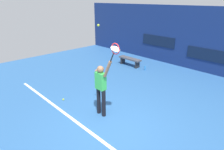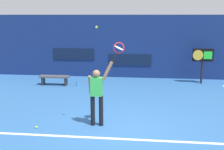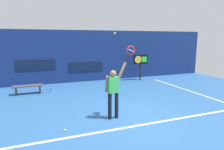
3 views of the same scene
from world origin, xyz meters
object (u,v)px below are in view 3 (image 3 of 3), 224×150
tennis_ball (115,33)px  court_bench (28,87)px  tennis_player (113,90)px  scoreboard_clock (141,60)px  tennis_racket (130,51)px  water_bottle (51,90)px  spare_ball (65,130)px

tennis_ball → court_bench: 5.93m
tennis_ball → court_bench: tennis_ball is taller
tennis_player → scoreboard_clock: bearing=53.2°
tennis_racket → tennis_ball: (-0.60, -0.06, 0.60)m
water_bottle → court_bench: bearing=180.0°
tennis_player → tennis_ball: tennis_ball is taller
tennis_ball → water_bottle: 5.61m
tennis_racket → tennis_ball: 0.85m
scoreboard_clock → court_bench: scoreboard_clock is taller
tennis_player → tennis_ball: bearing=-70.3°
spare_ball → court_bench: bearing=102.0°
tennis_racket → spare_ball: (-2.35, -0.42, -2.27)m
tennis_ball → spare_ball: size_ratio=1.00×
court_bench → water_bottle: court_bench is taller
scoreboard_clock → spare_ball: size_ratio=24.82×
tennis_racket → spare_ball: 3.29m
tennis_player → tennis_racket: bearing=-0.4°
tennis_player → tennis_racket: (0.62, -0.00, 1.29)m
tennis_player → spare_ball: 2.03m
spare_ball → tennis_player: bearing=13.7°
tennis_player → water_bottle: 4.88m
court_bench → scoreboard_clock: bearing=8.8°
court_bench → water_bottle: bearing=0.0°
tennis_player → tennis_racket: size_ratio=3.16×
tennis_player → tennis_ball: (0.02, -0.07, 1.89)m
water_bottle → spare_ball: 4.91m
court_bench → water_bottle: (1.08, 0.00, -0.22)m
tennis_racket → tennis_ball: size_ratio=9.08×
tennis_player → scoreboard_clock: (4.17, 5.57, 0.30)m
scoreboard_clock → water_bottle: scoreboard_clock is taller
spare_ball → water_bottle: bearing=89.5°
tennis_ball → spare_ball: tennis_ball is taller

